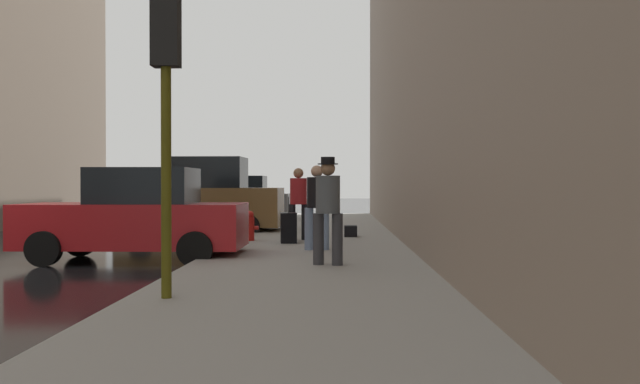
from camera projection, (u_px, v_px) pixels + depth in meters
sidewalk at (308, 266)px, 12.17m from camera, size 4.00×40.00×0.15m
parked_red_hatchback at (136, 217)px, 13.64m from camera, size 4.20×2.06×1.79m
parked_bronze_suv at (203, 200)px, 20.52m from camera, size 4.65×2.16×2.25m
parked_gray_coupe at (236, 200)px, 27.33m from camera, size 4.23×2.11×1.79m
fire_hydrant at (250, 226)px, 16.72m from camera, size 0.42×0.22×0.70m
traffic_light at (166, 75)px, 8.30m from camera, size 0.32×0.32×3.60m
pedestrian_in_red_jacket at (298, 200)px, 16.92m from camera, size 0.52×0.45×1.71m
pedestrian_in_jeans at (317, 203)px, 14.38m from camera, size 0.52×0.44×1.71m
pedestrian_with_beanie at (328, 205)px, 11.69m from camera, size 0.53×0.48×1.78m
rolling_suitcase at (289, 228)px, 16.15m from camera, size 0.41×0.59×1.04m
duffel_bag at (351, 231)px, 18.00m from camera, size 0.32×0.44×0.28m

